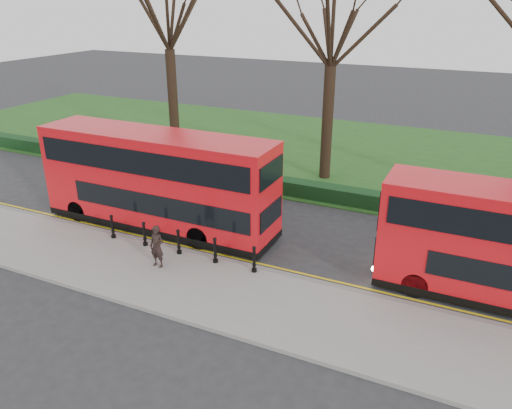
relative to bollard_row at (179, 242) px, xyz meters
The scene contains 12 objects.
ground 1.53m from the bollard_row, 76.57° to the left, with size 120.00×120.00×0.00m, color #28282B.
pavement 1.78m from the bollard_row, 78.95° to the right, with size 60.00×4.00×0.15m, color gray.
kerb 0.75m from the bollard_row, 47.36° to the left, with size 60.00×0.25×0.16m, color slate.
grass_verge 16.36m from the bollard_row, 88.87° to the left, with size 60.00×18.00×0.06m, color #1C4D19.
hedge 8.16m from the bollard_row, 87.74° to the left, with size 60.00×0.90×0.80m, color black.
yellow_line_outer 0.97m from the bollard_row, 63.63° to the left, with size 60.00×0.10×0.01m, color yellow.
yellow_line_inner 1.11m from the bollard_row, 69.24° to the left, with size 60.00×0.10×0.01m, color yellow.
tree_left 15.92m from the bollard_row, 124.08° to the left, with size 7.71×7.71×12.04m.
tree_mid 13.82m from the bollard_row, 78.44° to the left, with size 7.20×7.20×11.26m.
bollard_row is the anchor object (origin of this frame).
bus_lead 3.43m from the bollard_row, 138.93° to the left, with size 10.78×2.48×4.29m.
pedestrian 1.23m from the bollard_row, 97.69° to the right, with size 0.60×0.40×1.65m, color black.
Camera 1 is at (9.88, -15.86, 9.62)m, focal length 35.00 mm.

